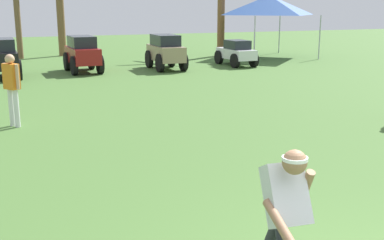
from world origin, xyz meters
The scene contains 7 objects.
frisbee_thrower centered at (-0.56, 0.76, 0.79)m, with size 0.53×1.10×1.40m.
teammate_near_sideline centered at (-2.51, 8.25, 0.94)m, with size 0.35×0.45×1.56m.
parked_car_slot_b centered at (-2.55, 16.09, 0.74)m, with size 1.17×2.36×1.40m.
parked_car_slot_c centered at (0.38, 16.55, 0.74)m, with size 1.23×2.38×1.40m.
parked_car_slot_d centered at (3.68, 16.13, 0.74)m, with size 1.22×2.38×1.40m.
parked_car_slot_e centered at (6.93, 16.15, 0.56)m, with size 1.10×2.21×1.10m.
event_tent centered at (9.99, 18.63, 2.57)m, with size 3.76×3.76×3.05m.
Camera 1 is at (-2.78, -2.54, 2.55)m, focal length 45.00 mm.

